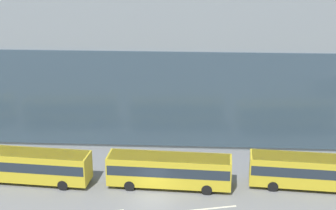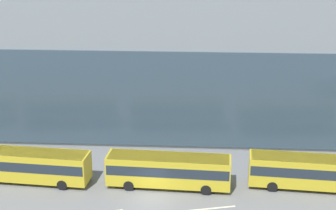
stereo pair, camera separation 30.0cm
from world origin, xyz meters
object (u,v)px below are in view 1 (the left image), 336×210
at_px(airliner_at_gate_far, 188,55).
at_px(shuttle_bus_1, 30,164).
at_px(shuttle_bus_3, 312,170).
at_px(shuttle_bus_2, 169,169).

bearing_deg(airliner_at_gate_far, shuttle_bus_1, 152.68).
height_order(airliner_at_gate_far, shuttle_bus_1, airliner_at_gate_far).
bearing_deg(shuttle_bus_1, shuttle_bus_3, 5.49).
relative_size(airliner_at_gate_far, shuttle_bus_1, 3.58).
relative_size(airliner_at_gate_far, shuttle_bus_2, 3.59).
xyz_separation_m(shuttle_bus_2, shuttle_bus_3, (13.62, 0.52, 0.00)).
xyz_separation_m(shuttle_bus_1, shuttle_bus_2, (13.62, -0.27, 0.00)).
relative_size(shuttle_bus_1, shuttle_bus_2, 1.00).
bearing_deg(airliner_at_gate_far, shuttle_bus_3, -160.61).
height_order(shuttle_bus_2, shuttle_bus_3, same).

